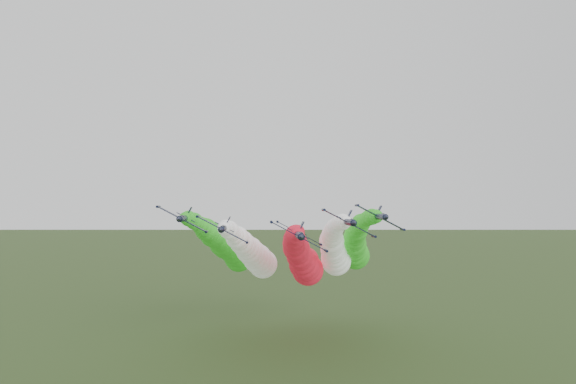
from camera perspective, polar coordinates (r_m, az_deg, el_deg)
The scene contains 6 objects.
jet_lead at distance 152.35m, azimuth 1.47°, elevation -6.91°, with size 17.80×86.08×21.44m.
jet_inner_left at distance 162.60m, azimuth -3.62°, elevation -6.26°, with size 17.65×85.93×21.28m.
jet_inner_right at distance 160.55m, azimuth 4.72°, elevation -5.95°, with size 17.70×85.98×21.34m.
jet_outer_left at distance 164.77m, azimuth -6.39°, elevation -5.46°, with size 17.70×85.98×21.33m.
jet_outer_right at distance 170.01m, azimuth 6.89°, elevation -5.32°, with size 17.71×86.00×21.35m.
jet_trail at distance 175.86m, azimuth 1.40°, elevation -6.27°, with size 17.20×85.48×20.83m.
Camera 1 is at (-7.70, -105.98, 39.73)m, focal length 35.00 mm.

